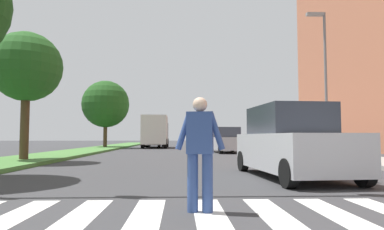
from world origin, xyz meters
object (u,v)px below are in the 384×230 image
pedestrian_performer (200,148)px  sedan_distant (154,140)px  tree_far (26,67)px  truck_box_delivery (156,131)px  suv_crossing (291,143)px  tree_distant (106,104)px  sedan_midblock (227,141)px  street_lamp_right (324,70)px

pedestrian_performer → sedan_distant: (-3.05, 31.77, -0.15)m
tree_far → truck_box_delivery: tree_far is taller
pedestrian_performer → suv_crossing: bearing=56.7°
tree_distant → tree_far: bearing=-88.4°
pedestrian_performer → sedan_midblock: size_ratio=0.37×
street_lamp_right → truck_box_delivery: (-9.88, 16.34, -2.96)m
street_lamp_right → sedan_midblock: street_lamp_right is taller
tree_far → sedan_midblock: (9.94, 8.92, -3.28)m
tree_far → sedan_distant: 22.62m
tree_far → tree_distant: size_ratio=0.86×
tree_distant → sedan_distant: bearing=41.6°
pedestrian_performer → truck_box_delivery: size_ratio=0.27×
pedestrian_performer → suv_crossing: (2.75, 4.18, -0.00)m
tree_far → sedan_midblock: tree_far is taller
pedestrian_performer → tree_distant: bearing=104.9°
street_lamp_right → suv_crossing: bearing=-119.2°
street_lamp_right → sedan_distant: (-10.28, 19.56, -3.81)m
pedestrian_performer → sedan_midblock: (3.01, 18.65, -0.12)m
tree_far → pedestrian_performer: 12.37m
street_lamp_right → truck_box_delivery: bearing=121.2°
street_lamp_right → sedan_midblock: bearing=123.2°
tree_far → tree_distant: bearing=91.6°
sedan_midblock → sedan_distant: bearing=114.8°
tree_distant → street_lamp_right: street_lamp_right is taller
pedestrian_performer → truck_box_delivery: truck_box_delivery is taller
street_lamp_right → sedan_midblock: 8.58m
tree_far → suv_crossing: bearing=-29.8°
tree_far → street_lamp_right: size_ratio=0.73×
street_lamp_right → suv_crossing: 9.89m
sedan_distant → pedestrian_performer: bearing=-84.5°
tree_distant → truck_box_delivery: tree_distant is taller
sedan_distant → truck_box_delivery: (0.40, -3.22, 0.85)m
sedan_distant → truck_box_delivery: 3.35m
tree_far → tree_distant: tree_distant is taller
suv_crossing → tree_far: bearing=150.2°
sedan_midblock → street_lamp_right: bearing=-56.8°
pedestrian_performer → truck_box_delivery: (-2.66, 28.55, 0.70)m
suv_crossing → truck_box_delivery: bearing=102.5°
tree_distant → sedan_midblock: 14.35m
tree_distant → pedestrian_performer: tree_distant is taller
sedan_midblock → truck_box_delivery: size_ratio=0.75×
sedan_midblock → sedan_distant: size_ratio=1.10×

